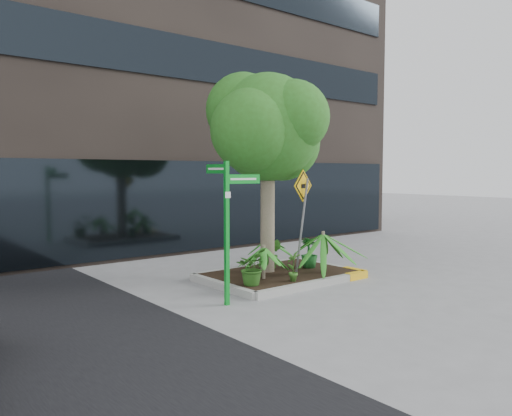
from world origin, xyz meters
TOP-DOWN VIEW (x-y plane):
  - ground at (0.00, 0.00)m, footprint 80.00×80.00m
  - building at (0.50, 8.50)m, footprint 18.00×8.00m
  - planter at (0.23, 0.27)m, footprint 3.35×2.36m
  - tree at (0.05, 0.57)m, footprint 3.06×2.72m
  - palm_front at (0.94, -0.31)m, footprint 1.03×1.03m
  - palm_left at (-0.51, 0.02)m, footprint 0.80×0.80m
  - palm_back at (0.53, 1.12)m, footprint 0.76×0.76m
  - shrub_a at (-1.08, -0.27)m, footprint 0.90×0.90m
  - shrub_b at (1.10, 0.27)m, footprint 0.55×0.55m
  - shrub_c at (-0.19, -0.55)m, footprint 0.33×0.33m
  - shrub_d at (0.36, 0.73)m, footprint 0.52×0.52m
  - street_sign_post at (-1.95, -0.69)m, footprint 0.76×0.77m
  - cattle_sign at (0.48, -0.11)m, footprint 0.69×0.32m

SIDE VIEW (x-z plane):
  - ground at x=0.00m, z-range 0.00..0.00m
  - planter at x=0.23m, z-range 0.03..0.18m
  - shrub_c at x=-0.19m, z-range 0.15..0.77m
  - shrub_d at x=0.36m, z-range 0.15..0.84m
  - shrub_a at x=-1.08m, z-range 0.15..0.86m
  - shrub_b at x=1.10m, z-range 0.15..0.87m
  - palm_back at x=0.53m, z-range 0.36..1.20m
  - palm_left at x=-0.51m, z-range 0.37..1.25m
  - palm_front at x=0.94m, z-range 0.43..1.58m
  - street_sign_post at x=-1.95m, z-range 0.30..2.88m
  - cattle_sign at x=0.48m, z-range 0.55..2.84m
  - tree at x=0.05m, z-range 1.06..5.65m
  - building at x=0.50m, z-range 0.00..15.00m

